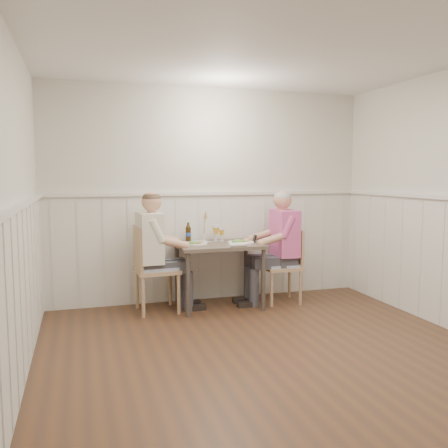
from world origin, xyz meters
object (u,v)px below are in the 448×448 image
chair_right (285,263)px  man_in_pink (281,255)px  grass_vase (204,227)px  chair_left (152,266)px  diner_cream (154,261)px  dining_table (219,252)px  beer_bottle (188,233)px

chair_right → man_in_pink: size_ratio=0.64×
grass_vase → man_in_pink: bearing=-18.9°
chair_left → grass_vase: (0.67, 0.25, 0.39)m
man_in_pink → diner_cream: (-1.54, 0.03, 0.00)m
dining_table → grass_vase: size_ratio=2.56×
chair_left → beer_bottle: bearing=27.2°
chair_right → man_in_pink: 0.12m
beer_bottle → diner_cream: bearing=-149.6°
beer_bottle → grass_vase: grass_vase is taller
chair_right → grass_vase: (-0.95, 0.30, 0.44)m
diner_cream → beer_bottle: 0.60m
chair_right → chair_left: chair_left is taller
man_in_pink → grass_vase: (-0.89, 0.30, 0.34)m
dining_table → chair_left: size_ratio=1.01×
chair_right → diner_cream: size_ratio=0.64×
beer_bottle → grass_vase: size_ratio=0.61×
dining_table → diner_cream: bearing=-179.1°
dining_table → chair_left: (-0.79, 0.01, -0.12)m
man_in_pink → grass_vase: size_ratio=3.62×
beer_bottle → dining_table: bearing=-40.0°
dining_table → man_in_pink: (0.77, -0.04, -0.07)m
dining_table → grass_vase: 0.39m
dining_table → chair_right: size_ratio=1.10×
chair_right → diner_cream: 1.61m
chair_right → man_in_pink: man_in_pink is taller
beer_bottle → chair_right: bearing=-14.6°
dining_table → beer_bottle: bearing=140.0°
dining_table → grass_vase: bearing=114.5°
man_in_pink → diner_cream: diner_cream is taller
diner_cream → man_in_pink: bearing=-1.2°
dining_table → chair_right: chair_right is taller
chair_left → diner_cream: (0.02, -0.02, 0.05)m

